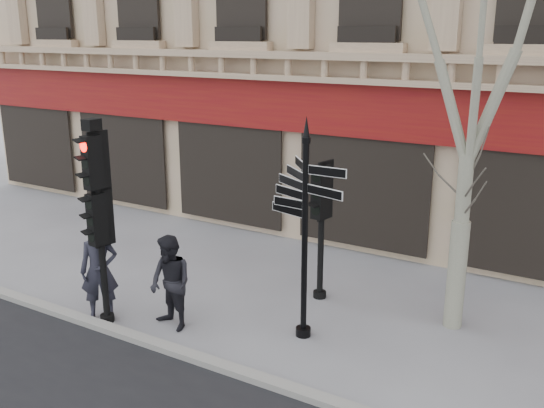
% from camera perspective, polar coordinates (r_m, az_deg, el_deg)
% --- Properties ---
extents(ground, '(80.00, 80.00, 0.00)m').
position_cam_1_polar(ground, '(11.55, -1.38, -11.98)').
color(ground, slate).
rests_on(ground, ground).
extents(kerb, '(80.00, 0.25, 0.12)m').
position_cam_1_polar(kerb, '(10.51, -5.59, -14.71)').
color(kerb, gray).
rests_on(kerb, ground).
extents(fingerpost, '(2.24, 2.24, 4.06)m').
position_cam_1_polar(fingerpost, '(10.45, 3.16, 1.04)').
color(fingerpost, black).
rests_on(fingerpost, ground).
extents(traffic_signal_main, '(0.47, 0.37, 3.93)m').
position_cam_1_polar(traffic_signal_main, '(11.49, -16.10, 0.55)').
color(traffic_signal_main, black).
rests_on(traffic_signal_main, ground).
extents(traffic_signal_secondary, '(0.53, 0.42, 2.86)m').
position_cam_1_polar(traffic_signal_secondary, '(12.28, 4.70, -0.25)').
color(traffic_signal_secondary, black).
rests_on(traffic_signal_secondary, ground).
extents(plane_tree, '(3.04, 3.04, 8.07)m').
position_cam_1_polar(plane_tree, '(11.02, 18.98, 16.45)').
color(plane_tree, gray).
rests_on(plane_tree, ground).
extents(pedestrian_a, '(0.85, 0.82, 1.97)m').
position_cam_1_polar(pedestrian_a, '(12.16, -15.95, -6.04)').
color(pedestrian_a, '#20202B').
rests_on(pedestrian_a, ground).
extents(pedestrian_b, '(1.03, 0.89, 1.82)m').
position_cam_1_polar(pedestrian_b, '(11.48, -9.53, -7.35)').
color(pedestrian_b, black).
rests_on(pedestrian_b, ground).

